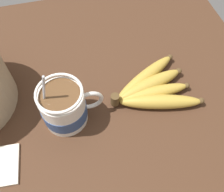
% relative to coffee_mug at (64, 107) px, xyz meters
% --- Properties ---
extents(table, '(0.92, 0.92, 0.04)m').
position_rel_coffee_mug_xyz_m(table, '(0.04, -0.02, -0.07)').
color(table, '#422819').
rests_on(table, ground).
extents(coffee_mug, '(0.14, 0.10, 0.16)m').
position_rel_coffee_mug_xyz_m(coffee_mug, '(0.00, 0.00, 0.00)').
color(coffee_mug, white).
rests_on(coffee_mug, table).
extents(banana_bunch, '(0.21, 0.17, 0.04)m').
position_rel_coffee_mug_xyz_m(banana_bunch, '(0.21, 0.02, -0.03)').
color(banana_bunch, '#4C381E').
rests_on(banana_bunch, table).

